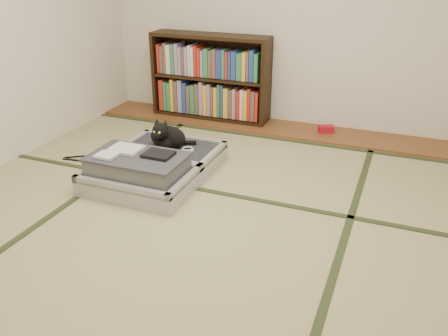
% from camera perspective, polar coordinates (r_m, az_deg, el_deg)
% --- Properties ---
extents(floor, '(4.50, 4.50, 0.00)m').
position_cam_1_polar(floor, '(3.39, -2.99, -6.02)').
color(floor, tan).
rests_on(floor, ground).
extents(wood_strip, '(4.00, 0.50, 0.02)m').
position_cam_1_polar(wood_strip, '(5.10, 6.37, 4.83)').
color(wood_strip, brown).
rests_on(wood_strip, ground).
extents(red_item, '(0.17, 0.14, 0.07)m').
position_cam_1_polar(red_item, '(5.01, 12.17, 4.61)').
color(red_item, '#B60E23').
rests_on(red_item, wood_strip).
extents(room_shell, '(4.50, 4.50, 4.50)m').
position_cam_1_polar(room_shell, '(2.93, -3.66, 19.43)').
color(room_shell, white).
rests_on(room_shell, ground).
extents(tatami_borders, '(4.00, 4.50, 0.01)m').
position_cam_1_polar(tatami_borders, '(3.78, 0.10, -2.42)').
color(tatami_borders, '#2D381E').
rests_on(tatami_borders, ground).
extents(bookcase, '(1.31, 0.30, 0.92)m').
position_cam_1_polar(bookcase, '(5.28, -1.65, 10.69)').
color(bookcase, black).
rests_on(bookcase, wood_strip).
extents(suitcase, '(0.83, 1.11, 0.33)m').
position_cam_1_polar(suitcase, '(3.93, -8.53, 0.17)').
color(suitcase, '#ABAAAF').
rests_on(suitcase, floor).
extents(cat, '(0.37, 0.37, 0.30)m').
position_cam_1_polar(cat, '(4.11, -6.93, 3.74)').
color(cat, black).
rests_on(cat, suitcase).
extents(cable_coil, '(0.12, 0.12, 0.03)m').
position_cam_1_polar(cable_coil, '(4.09, -4.44, 2.24)').
color(cable_coil, white).
rests_on(cable_coil, suitcase).
extents(hanger, '(0.38, 0.19, 0.01)m').
position_cam_1_polar(hanger, '(4.47, -16.57, 0.98)').
color(hanger, black).
rests_on(hanger, floor).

